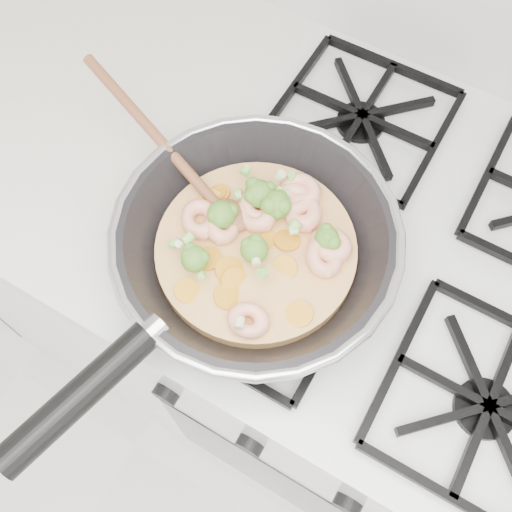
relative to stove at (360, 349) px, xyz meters
The scene contains 3 objects.
stove is the anchor object (origin of this frame).
counter_left 0.80m from the stove, behind, with size 1.00×0.60×0.90m.
skillet 0.54m from the stove, 143.41° to the right, with size 0.48×0.52×0.10m.
Camera 1 is at (-0.01, 1.30, 1.58)m, focal length 40.82 mm.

